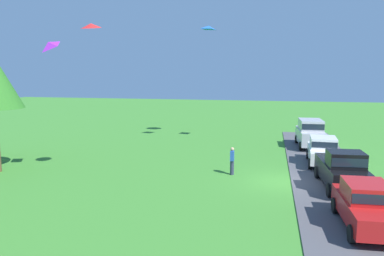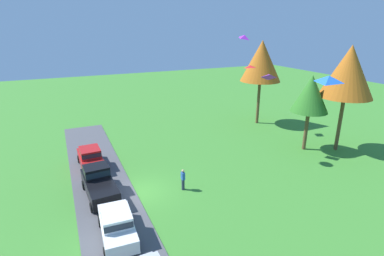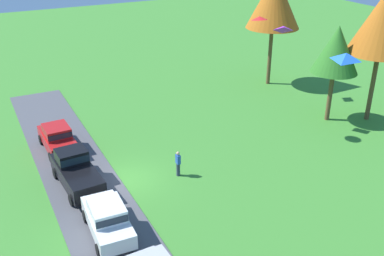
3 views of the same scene
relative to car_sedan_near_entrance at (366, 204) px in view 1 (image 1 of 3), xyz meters
The scene contains 10 objects.
ground_plane 6.64m from the car_sedan_near_entrance, 26.50° to the left, with size 120.00×120.00×0.00m, color #3D842D.
pavement_strip 5.97m from the car_sedan_near_entrance, ahead, with size 36.00×4.40×0.06m, color #4C4C51.
car_sedan_near_entrance is the anchor object (origin of this frame).
car_pickup_by_flagpole 5.15m from the car_sedan_near_entrance, ahead, with size 5.11×2.30×2.14m.
car_sedan_mid_row 10.51m from the car_sedan_near_entrance, ahead, with size 4.48×2.11×1.84m.
car_suv_far_end 16.39m from the car_sedan_near_entrance, ahead, with size 4.68×2.21×2.28m.
person_beside_suv 9.14m from the car_sedan_near_entrance, 41.45° to the left, with size 0.36×0.24×1.71m.
kite_diamond_high_right 20.70m from the car_sedan_near_entrance, 29.20° to the left, with size 0.92×1.04×0.29m, color blue.
kite_delta_high_left 16.11m from the car_sedan_near_entrance, 73.54° to the left, with size 1.12×1.12×0.25m, color red.
kite_diamond_low_drifter 17.70m from the car_sedan_near_entrance, 77.27° to the left, with size 1.05×0.91×0.31m, color purple.
Camera 1 is at (-21.25, 0.92, 6.28)m, focal length 35.00 mm.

